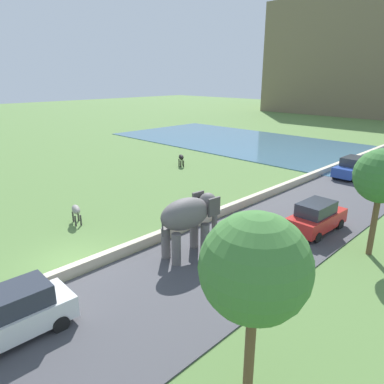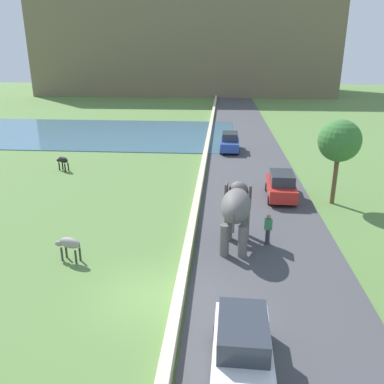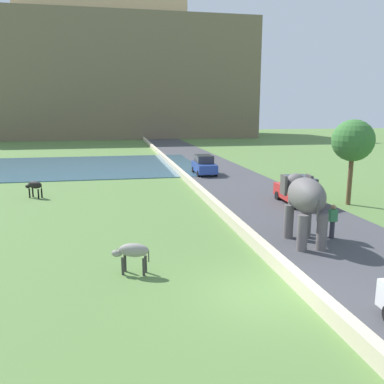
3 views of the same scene
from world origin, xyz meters
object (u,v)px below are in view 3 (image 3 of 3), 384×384
car_red (298,191)px  cow_black (34,186)px  elephant (304,199)px  cow_grey (132,252)px  car_blue (204,165)px  person_beside_elephant (333,221)px

car_red → cow_black: bearing=162.5°
elephant → cow_black: bearing=137.9°
cow_grey → car_blue: bearing=70.9°
car_blue → cow_black: car_blue is taller
car_blue → cow_grey: 23.06m
car_red → cow_black: size_ratio=3.02×
cow_black → car_red: bearing=-17.5°
car_red → cow_grey: 13.98m
person_beside_elephant → cow_grey: bearing=-166.2°
cow_black → cow_grey: bearing=-67.4°
car_red → cow_grey: car_red is taller
person_beside_elephant → car_blue: 19.60m
car_blue → cow_grey: (-7.56, -21.78, -0.06)m
person_beside_elephant → cow_grey: 9.46m
car_blue → cow_black: (-13.47, -7.57, -0.06)m
elephant → car_blue: (-0.02, 19.78, -1.14)m
car_red → cow_grey: bearing=-140.0°
car_red → car_blue: bearing=103.8°
car_red → cow_black: car_red is taller
car_blue → cow_grey: bearing=-109.1°
car_red → car_blue: same height
person_beside_elephant → cow_black: person_beside_elephant is taller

